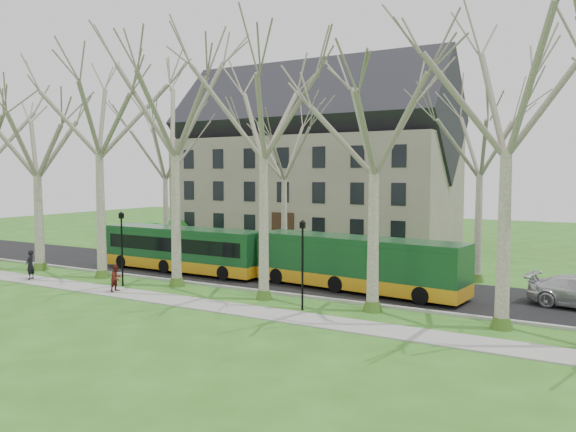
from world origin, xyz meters
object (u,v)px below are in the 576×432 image
object	(u,v)px
bus_lead	(183,249)
pedestrian_a	(30,265)
pedestrian_b	(116,278)
bus_follow	(357,263)

from	to	relation	value
bus_lead	pedestrian_a	distance (m)	9.46
pedestrian_a	pedestrian_b	distance (m)	7.38
bus_lead	bus_follow	size ratio (longest dim) A/B	0.98
bus_follow	pedestrian_a	distance (m)	20.19
bus_follow	pedestrian_a	world-z (taller)	bus_follow
bus_follow	pedestrian_b	bearing A→B (deg)	-142.54
pedestrian_a	bus_follow	bearing A→B (deg)	87.85
pedestrian_a	pedestrian_b	bearing A→B (deg)	68.27
bus_follow	pedestrian_a	size ratio (longest dim) A/B	6.89
bus_lead	pedestrian_a	xyz separation A→B (m)	(-6.50, -6.84, -0.61)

